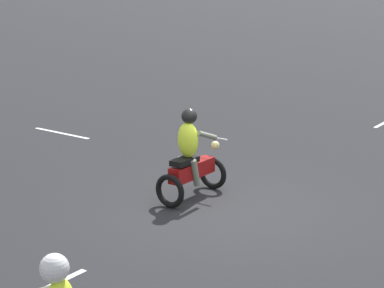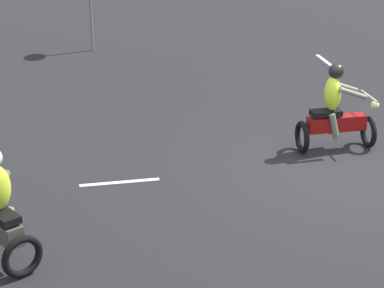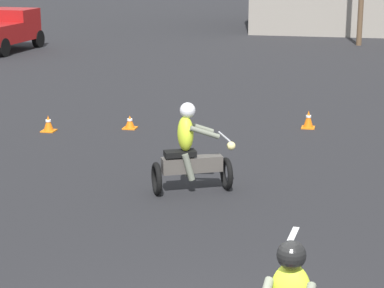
% 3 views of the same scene
% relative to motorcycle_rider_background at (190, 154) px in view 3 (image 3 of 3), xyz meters
% --- Properties ---
extents(motorcycle_rider_background, '(1.52, 1.16, 1.66)m').
position_rel_motorcycle_rider_background_xyz_m(motorcycle_rider_background, '(0.00, 0.00, 0.00)').
color(motorcycle_rider_background, black).
rests_on(motorcycle_rider_background, ground).
extents(pickup_truck, '(2.16, 4.23, 1.73)m').
position_rel_motorcycle_rider_background_xyz_m(pickup_truck, '(-11.87, 16.91, 0.20)').
color(pickup_truck, black).
rests_on(pickup_truck, ground).
extents(traffic_cone_near_right, '(0.32, 0.32, 0.33)m').
position_rel_motorcycle_rider_background_xyz_m(traffic_cone_near_right, '(-2.50, 4.49, -0.57)').
color(traffic_cone_near_right, orange).
rests_on(traffic_cone_near_right, ground).
extents(traffic_cone_mid_left, '(0.32, 0.32, 0.44)m').
position_rel_motorcycle_rider_background_xyz_m(traffic_cone_mid_left, '(1.77, 5.47, -0.51)').
color(traffic_cone_mid_left, orange).
rests_on(traffic_cone_mid_left, ground).
extents(traffic_cone_far_right, '(0.32, 0.32, 0.39)m').
position_rel_motorcycle_rider_background_xyz_m(traffic_cone_far_right, '(-4.33, 3.79, -0.54)').
color(traffic_cone_far_right, orange).
rests_on(traffic_cone_far_right, ground).
extents(lane_stripe_n, '(0.21, 1.35, 0.01)m').
position_rel_motorcycle_rider_background_xyz_m(lane_stripe_n, '(1.97, -2.03, -0.72)').
color(lane_stripe_n, silver).
rests_on(lane_stripe_n, ground).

